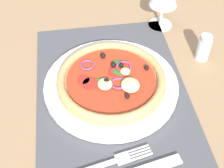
# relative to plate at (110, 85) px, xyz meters

# --- Properties ---
(ground_plane) EXTENTS (1.90, 1.40, 0.02)m
(ground_plane) POSITION_rel_plate_xyz_m (0.02, 0.00, -0.02)
(ground_plane) COLOR #9E7A56
(placemat) EXTENTS (0.49, 0.33, 0.00)m
(placemat) POSITION_rel_plate_xyz_m (0.02, 0.00, -0.01)
(placemat) COLOR #4C4C51
(placemat) RESTS_ON ground_plane
(plate) EXTENTS (0.29, 0.29, 0.01)m
(plate) POSITION_rel_plate_xyz_m (0.00, 0.00, 0.00)
(plate) COLOR white
(plate) RESTS_ON placemat
(pizza) EXTENTS (0.23, 0.23, 0.03)m
(pizza) POSITION_rel_plate_xyz_m (0.00, 0.00, 0.02)
(pizza) COLOR tan
(pizza) RESTS_ON plate
(fork) EXTENTS (0.05, 0.18, 0.00)m
(fork) POSITION_rel_plate_xyz_m (0.18, -0.03, -0.00)
(fork) COLOR silver
(fork) RESTS_ON placemat
(pepper_shaker) EXTENTS (0.03, 0.03, 0.07)m
(pepper_shaker) POSITION_rel_plate_xyz_m (-0.07, 0.23, 0.02)
(pepper_shaker) COLOR silver
(pepper_shaker) RESTS_ON ground_plane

